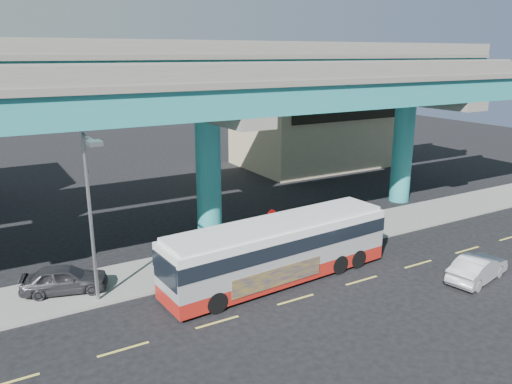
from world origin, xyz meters
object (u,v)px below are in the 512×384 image
stop_sign (271,223)px  parked_car (64,279)px  street_lamp (91,196)px  transit_bus (279,248)px  sedan (478,268)px

stop_sign → parked_car: bearing=176.2°
parked_car → street_lamp: size_ratio=0.53×
transit_bus → stop_sign: bearing=63.2°
sedan → stop_sign: 10.63m
parked_car → transit_bus: bearing=-94.6°
stop_sign → street_lamp: bearing=-172.0°
transit_bus → street_lamp: (-8.40, 1.56, 3.50)m
parked_car → street_lamp: bearing=-135.1°
sedan → stop_sign: size_ratio=1.52×
sedan → transit_bus: bearing=47.2°
transit_bus → street_lamp: 9.23m
transit_bus → sedan: (8.52, -5.03, -1.05)m
parked_car → stop_sign: 10.68m
parked_car → street_lamp: street_lamp is taller
stop_sign → sedan: bearing=-40.6°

